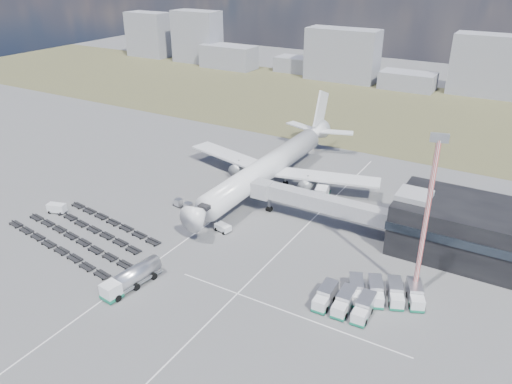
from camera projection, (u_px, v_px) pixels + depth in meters
The scene contains 16 objects.
ground at pixel (190, 246), 96.06m from camera, with size 420.00×420.00×0.00m, color #565659.
grass_strip at pixel (373, 109), 181.70m from camera, with size 420.00×90.00×0.01m, color brown.
lane_markings at pixel (241, 252), 93.93m from camera, with size 47.12×110.00×0.01m.
terminal at pixel (478, 231), 90.63m from camera, with size 30.40×16.40×11.00m.
jet_bridge at pixel (311, 200), 102.52m from camera, with size 30.30×3.80×7.05m.
airliner at pixel (271, 165), 118.99m from camera, with size 51.59×64.53×17.62m.
skyline at pixel (442, 66), 200.60m from camera, with size 301.41×21.29×25.47m.
fuel_tanker at pixel (132, 278), 83.47m from camera, with size 4.25×11.48×3.62m.
pushback_tug at pixel (223, 228), 100.88m from camera, with size 3.31×1.86×1.49m, color silver.
utility_van at pixel (57, 208), 107.96m from camera, with size 3.93×1.78×2.13m, color silver.
catering_truck at pixel (323, 192), 114.44m from camera, with size 4.13×7.07×3.04m.
service_trucks_near at pixel (344, 302), 78.33m from camera, with size 8.75×6.73×2.60m.
service_trucks_far at pixel (385, 292), 80.66m from camera, with size 13.12×10.36×2.57m.
uld_row at pixel (193, 208), 108.27m from camera, with size 11.56×2.91×1.59m.
baggage_dollies at pixel (83, 234), 99.44m from camera, with size 33.79×18.73×0.75m.
floodlight_mast at pixel (426, 220), 76.23m from camera, with size 2.67×2.16×27.95m.
Camera 1 is at (52.69, -64.44, 50.71)m, focal length 35.00 mm.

